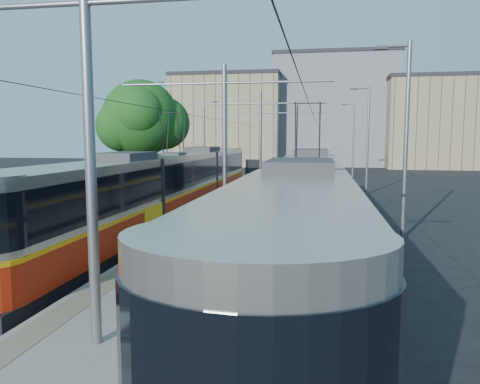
# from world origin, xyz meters

# --- Properties ---
(ground) EXTENTS (160.00, 160.00, 0.00)m
(ground) POSITION_xyz_m (0.00, 0.00, 0.00)
(ground) COLOR black
(ground) RESTS_ON ground
(platform) EXTENTS (4.00, 50.00, 0.30)m
(platform) POSITION_xyz_m (0.00, 17.00, 0.15)
(platform) COLOR gray
(platform) RESTS_ON ground
(tactile_strip_left) EXTENTS (0.70, 50.00, 0.01)m
(tactile_strip_left) POSITION_xyz_m (-1.45, 17.00, 0.30)
(tactile_strip_left) COLOR gray
(tactile_strip_left) RESTS_ON platform
(tactile_strip_right) EXTENTS (0.70, 50.00, 0.01)m
(tactile_strip_right) POSITION_xyz_m (1.45, 17.00, 0.30)
(tactile_strip_right) COLOR gray
(tactile_strip_right) RESTS_ON platform
(rails) EXTENTS (8.71, 70.00, 0.03)m
(rails) POSITION_xyz_m (0.00, 17.00, 0.02)
(rails) COLOR gray
(rails) RESTS_ON ground
(tram_left) EXTENTS (2.43, 31.20, 5.50)m
(tram_left) POSITION_xyz_m (-3.60, 11.97, 1.71)
(tram_left) COLOR black
(tram_left) RESTS_ON ground
(tram_right) EXTENTS (2.43, 31.16, 5.50)m
(tram_right) POSITION_xyz_m (3.60, 6.61, 1.86)
(tram_right) COLOR black
(tram_right) RESTS_ON ground
(catenary) EXTENTS (9.20, 70.00, 7.00)m
(catenary) POSITION_xyz_m (0.00, 14.15, 4.52)
(catenary) COLOR slate
(catenary) RESTS_ON platform
(street_lamps) EXTENTS (15.18, 38.22, 8.00)m
(street_lamps) POSITION_xyz_m (-0.00, 21.00, 4.18)
(street_lamps) COLOR slate
(street_lamps) RESTS_ON ground
(shelter) EXTENTS (1.04, 1.33, 2.59)m
(shelter) POSITION_xyz_m (0.08, 15.84, 1.65)
(shelter) COLOR black
(shelter) RESTS_ON platform
(tree) EXTENTS (5.46, 5.05, 7.93)m
(tree) POSITION_xyz_m (-7.16, 17.47, 5.36)
(tree) COLOR #382314
(tree) RESTS_ON ground
(building_left) EXTENTS (16.32, 12.24, 13.70)m
(building_left) POSITION_xyz_m (-10.00, 60.00, 6.86)
(building_left) COLOR gray
(building_left) RESTS_ON ground
(building_centre) EXTENTS (18.36, 14.28, 16.79)m
(building_centre) POSITION_xyz_m (6.00, 64.00, 8.40)
(building_centre) COLOR slate
(building_centre) RESTS_ON ground
(building_right) EXTENTS (14.28, 10.20, 12.66)m
(building_right) POSITION_xyz_m (20.00, 58.00, 6.34)
(building_right) COLOR gray
(building_right) RESTS_ON ground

